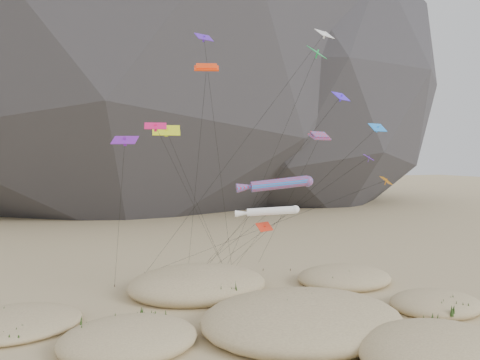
% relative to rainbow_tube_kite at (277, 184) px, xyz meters
% --- Properties ---
extents(ground, '(500.00, 500.00, 0.00)m').
position_rel_rainbow_tube_kite_xyz_m(ground, '(-4.15, -11.02, -12.06)').
color(ground, '#CCB789').
rests_on(ground, ground).
extents(dunes, '(48.45, 38.54, 3.65)m').
position_rel_rainbow_tube_kite_xyz_m(dunes, '(-6.09, -7.19, -11.33)').
color(dunes, '#CCB789').
rests_on(dunes, ground).
extents(dune_grass, '(42.20, 29.07, 1.48)m').
position_rel_rainbow_tube_kite_xyz_m(dune_grass, '(-4.49, -7.48, -11.21)').
color(dune_grass, black).
rests_on(dune_grass, ground).
extents(kite_stakes, '(22.10, 4.80, 0.30)m').
position_rel_rainbow_tube_kite_xyz_m(kite_stakes, '(-2.69, 13.22, -11.91)').
color(kite_stakes, '#3F2D1E').
rests_on(kite_stakes, ground).
extents(rainbow_tube_kite, '(7.79, 16.25, 12.93)m').
position_rel_rainbow_tube_kite_xyz_m(rainbow_tube_kite, '(0.00, 0.00, 0.00)').
color(rainbow_tube_kite, red).
rests_on(rainbow_tube_kite, ground).
extents(white_tube_kite, '(6.34, 16.75, 10.25)m').
position_rel_rainbow_tube_kite_xyz_m(white_tube_kite, '(-1.89, -2.23, -2.42)').
color(white_tube_kite, white).
rests_on(white_tube_kite, ground).
extents(orange_parafoil, '(2.68, 14.62, 23.57)m').
position_rel_rainbow_tube_kite_xyz_m(orange_parafoil, '(-7.30, 0.02, 10.74)').
color(orange_parafoil, '#FF390D').
rests_on(orange_parafoil, ground).
extents(multi_parafoil, '(2.94, 20.27, 17.28)m').
position_rel_rainbow_tube_kite_xyz_m(multi_parafoil, '(3.38, -2.36, 4.54)').
color(multi_parafoil, '#FE1A28').
rests_on(multi_parafoil, ground).
extents(delta_kites, '(29.28, 21.95, 28.45)m').
position_rel_rainbow_tube_kite_xyz_m(delta_kites, '(-0.77, -0.47, 5.96)').
color(delta_kites, '#4E1FB7').
rests_on(delta_kites, ground).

